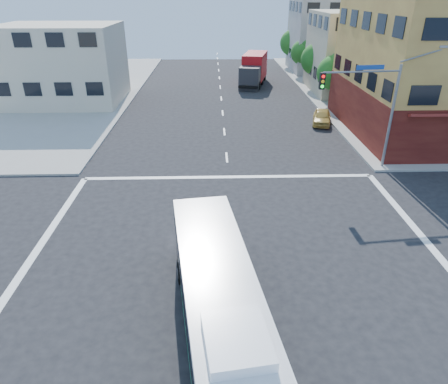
{
  "coord_description": "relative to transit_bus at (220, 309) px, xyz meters",
  "views": [
    {
      "loc": [
        -0.99,
        -14.61,
        11.14
      ],
      "look_at": [
        -0.49,
        2.94,
        2.22
      ],
      "focal_mm": 32.0,
      "sensor_mm": 36.0,
      "label": 1
    }
  ],
  "objects": [
    {
      "name": "ground",
      "position": [
        0.84,
        4.5,
        -1.6
      ],
      "size": [
        120.0,
        120.0,
        0.0
      ],
      "primitive_type": "plane",
      "color": "black",
      "rests_on": "ground"
    },
    {
      "name": "building_east_near",
      "position": [
        17.82,
        38.48,
        2.91
      ],
      "size": [
        12.06,
        10.06,
        9.0
      ],
      "color": "#B7AD8C",
      "rests_on": "ground"
    },
    {
      "name": "building_east_far",
      "position": [
        17.82,
        52.48,
        3.41
      ],
      "size": [
        12.06,
        10.06,
        10.0
      ],
      "color": "#A9A9A4",
      "rests_on": "ground"
    },
    {
      "name": "building_west",
      "position": [
        -16.18,
        34.48,
        2.4
      ],
      "size": [
        12.06,
        10.06,
        8.0
      ],
      "color": "beige",
      "rests_on": "ground"
    },
    {
      "name": "signal_mast_ne",
      "position": [
        9.92,
        15.12,
        3.38
      ],
      "size": [
        7.91,
        1.13,
        8.07
      ],
      "color": "gray",
      "rests_on": "ground"
    },
    {
      "name": "street_tree_a",
      "position": [
        12.74,
        32.42,
        1.99
      ],
      "size": [
        3.6,
        3.6,
        5.53
      ],
      "color": "#321C12",
      "rests_on": "ground"
    },
    {
      "name": "street_tree_b",
      "position": [
        12.74,
        40.42,
        2.15
      ],
      "size": [
        3.8,
        3.8,
        5.79
      ],
      "color": "#321C12",
      "rests_on": "ground"
    },
    {
      "name": "street_tree_c",
      "position": [
        12.74,
        48.42,
        1.86
      ],
      "size": [
        3.4,
        3.4,
        5.29
      ],
      "color": "#321C12",
      "rests_on": "ground"
    },
    {
      "name": "street_tree_d",
      "position": [
        12.74,
        56.42,
        2.28
      ],
      "size": [
        4.0,
        4.0,
        6.03
      ],
      "color": "#321C12",
      "rests_on": "ground"
    },
    {
      "name": "transit_bus",
      "position": [
        0.0,
        0.0,
        0.0
      ],
      "size": [
        3.88,
        11.28,
        3.27
      ],
      "rotation": [
        0.0,
        0.0,
        0.14
      ],
      "color": "black",
      "rests_on": "ground"
    },
    {
      "name": "box_truck",
      "position": [
        5.18,
        42.85,
        0.26
      ],
      "size": [
        4.4,
        8.84,
        3.83
      ],
      "rotation": [
        0.0,
        0.0,
        -0.24
      ],
      "color": "#242429",
      "rests_on": "ground"
    },
    {
      "name": "parked_car",
      "position": [
        9.9,
        25.55,
        -0.94
      ],
      "size": [
        2.52,
        4.17,
        1.33
      ],
      "primitive_type": "imported",
      "rotation": [
        0.0,
        0.0,
        -0.26
      ],
      "color": "gold",
      "rests_on": "ground"
    }
  ]
}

